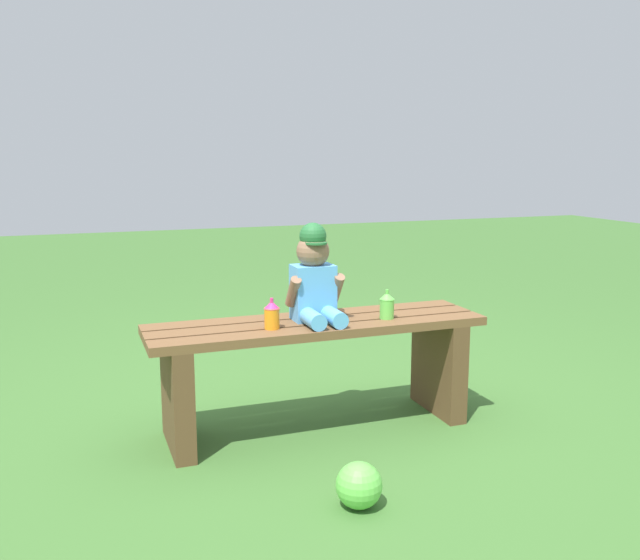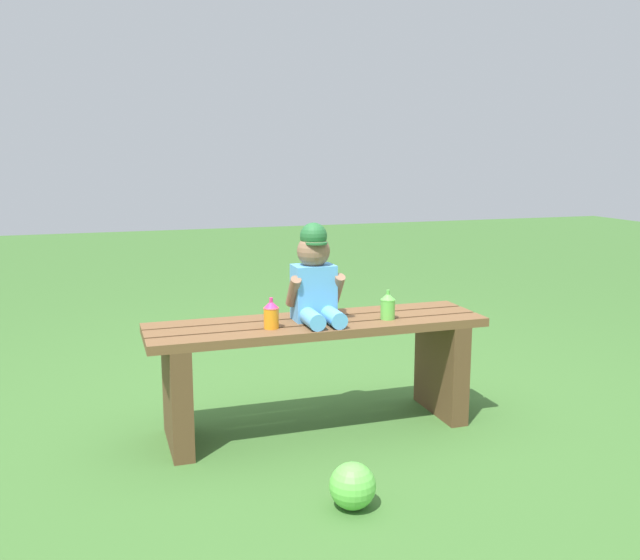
{
  "view_description": "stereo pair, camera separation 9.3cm",
  "coord_description": "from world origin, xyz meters",
  "px_view_note": "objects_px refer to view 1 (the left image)",
  "views": [
    {
      "loc": [
        -0.95,
        -2.62,
        1.15
      ],
      "look_at": [
        -0.0,
        -0.05,
        0.65
      ],
      "focal_mm": 38.93,
      "sensor_mm": 36.0,
      "label": 1
    },
    {
      "loc": [
        -0.86,
        -2.65,
        1.15
      ],
      "look_at": [
        -0.0,
        -0.05,
        0.65
      ],
      "focal_mm": 38.93,
      "sensor_mm": 36.0,
      "label": 2
    }
  ],
  "objects_px": {
    "sippy_cup_left": "(272,314)",
    "toy_ball": "(359,485)",
    "park_bench": "(317,357)",
    "sippy_cup_right": "(387,305)",
    "child_figure": "(314,278)"
  },
  "relations": [
    {
      "from": "sippy_cup_left",
      "to": "toy_ball",
      "type": "height_order",
      "value": "sippy_cup_left"
    },
    {
      "from": "park_bench",
      "to": "toy_ball",
      "type": "bearing_deg",
      "value": -98.18
    },
    {
      "from": "sippy_cup_right",
      "to": "toy_ball",
      "type": "relative_size",
      "value": 0.8
    },
    {
      "from": "child_figure",
      "to": "sippy_cup_right",
      "type": "distance_m",
      "value": 0.33
    },
    {
      "from": "child_figure",
      "to": "sippy_cup_right",
      "type": "bearing_deg",
      "value": -13.68
    },
    {
      "from": "park_bench",
      "to": "sippy_cup_right",
      "type": "distance_m",
      "value": 0.37
    },
    {
      "from": "child_figure",
      "to": "sippy_cup_right",
      "type": "height_order",
      "value": "child_figure"
    },
    {
      "from": "park_bench",
      "to": "sippy_cup_left",
      "type": "xyz_separation_m",
      "value": [
        -0.21,
        -0.07,
        0.22
      ]
    },
    {
      "from": "sippy_cup_left",
      "to": "sippy_cup_right",
      "type": "distance_m",
      "value": 0.5
    },
    {
      "from": "child_figure",
      "to": "sippy_cup_left",
      "type": "height_order",
      "value": "child_figure"
    },
    {
      "from": "toy_ball",
      "to": "sippy_cup_left",
      "type": "bearing_deg",
      "value": 100.4
    },
    {
      "from": "park_bench",
      "to": "child_figure",
      "type": "xyz_separation_m",
      "value": [
        -0.01,
        0.01,
        0.34
      ]
    },
    {
      "from": "sippy_cup_right",
      "to": "toy_ball",
      "type": "height_order",
      "value": "sippy_cup_right"
    },
    {
      "from": "sippy_cup_right",
      "to": "sippy_cup_left",
      "type": "bearing_deg",
      "value": 180.0
    },
    {
      "from": "park_bench",
      "to": "sippy_cup_left",
      "type": "height_order",
      "value": "sippy_cup_left"
    }
  ]
}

